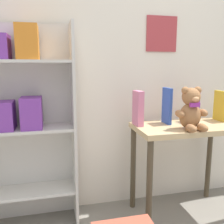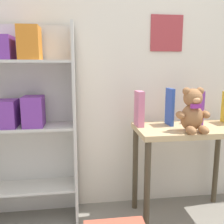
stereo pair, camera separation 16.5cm
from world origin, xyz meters
name	(u,v)px [view 2 (the right image)]	position (x,y,z in m)	size (l,w,h in m)	color
wall_back	(143,42)	(0.00, 1.48, 1.25)	(4.80, 0.07, 2.50)	silver
bookshelf_side	(22,113)	(-0.86, 1.35, 0.77)	(0.72, 0.24, 1.35)	beige
display_table	(187,143)	(0.25, 1.19, 0.55)	(0.71, 0.39, 0.67)	tan
teddy_bear	(193,112)	(0.22, 1.08, 0.80)	(0.21, 0.19, 0.28)	#99663D
book_standing_pink	(139,109)	(-0.08, 1.26, 0.79)	(0.04, 0.12, 0.24)	#D17093
book_standing_blue	(170,107)	(0.14, 1.27, 0.80)	(0.02, 0.11, 0.26)	#2D51B7
book_standing_purple	(199,107)	(0.36, 1.27, 0.79)	(0.03, 0.11, 0.24)	purple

